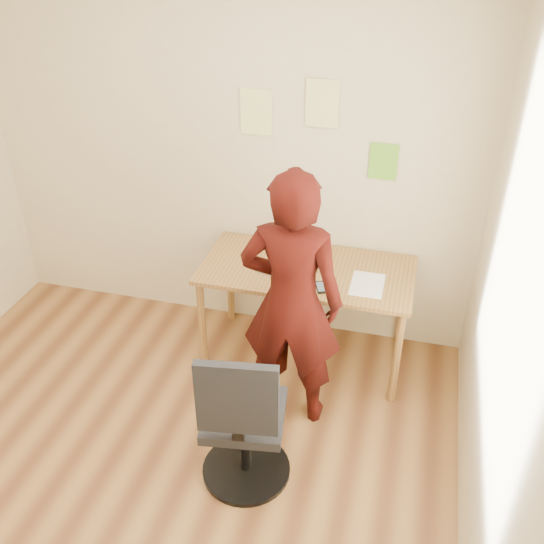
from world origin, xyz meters
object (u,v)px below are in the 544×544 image
(laptop, at_px, (289,260))
(person, at_px, (292,302))
(phone, at_px, (322,287))
(office_chair, at_px, (243,428))
(desk, at_px, (307,279))

(laptop, height_order, person, person)
(phone, xyz_separation_m, office_chair, (-0.23, -0.95, -0.33))
(laptop, distance_m, person, 0.54)
(person, bearing_deg, phone, -110.49)
(desk, height_order, office_chair, office_chair)
(phone, bearing_deg, laptop, 122.00)
(laptop, bearing_deg, phone, -23.77)
(phone, distance_m, office_chair, 1.04)
(desk, bearing_deg, office_chair, -94.75)
(phone, distance_m, person, 0.36)
(laptop, height_order, office_chair, office_chair)
(desk, height_order, phone, phone)
(desk, xyz_separation_m, office_chair, (-0.10, -1.16, -0.24))
(desk, distance_m, laptop, 0.18)
(laptop, distance_m, office_chair, 1.21)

